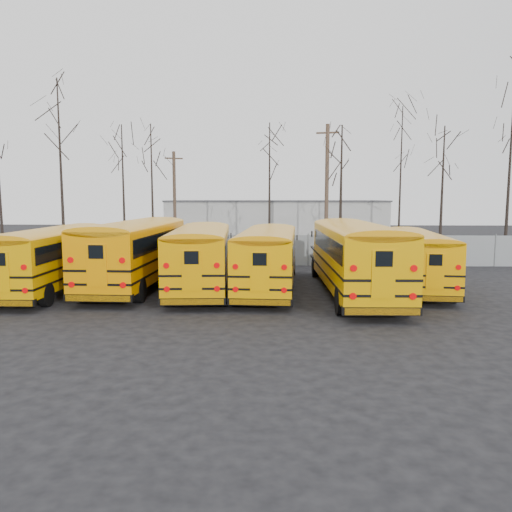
{
  "coord_description": "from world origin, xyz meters",
  "views": [
    {
      "loc": [
        1.73,
        -20.4,
        4.44
      ],
      "look_at": [
        0.89,
        3.65,
        1.6
      ],
      "focal_mm": 35.0,
      "sensor_mm": 36.0,
      "label": 1
    }
  ],
  "objects_px": {
    "bus_e": "(355,252)",
    "utility_pole_left": "(175,202)",
    "bus_f": "(415,255)",
    "bus_b": "(137,247)",
    "utility_pole_right": "(327,187)",
    "bus_c": "(201,252)",
    "bus_d": "(268,254)",
    "bus_a": "(54,254)"
  },
  "relations": [
    {
      "from": "utility_pole_right",
      "to": "bus_c",
      "type": "bearing_deg",
      "value": -102.12
    },
    {
      "from": "bus_e",
      "to": "bus_f",
      "type": "distance_m",
      "value": 3.69
    },
    {
      "from": "bus_a",
      "to": "utility_pole_right",
      "type": "distance_m",
      "value": 23.1
    },
    {
      "from": "utility_pole_left",
      "to": "bus_f",
      "type": "bearing_deg",
      "value": -69.34
    },
    {
      "from": "bus_b",
      "to": "utility_pole_right",
      "type": "relative_size",
      "value": 1.18
    },
    {
      "from": "bus_c",
      "to": "bus_f",
      "type": "height_order",
      "value": "bus_c"
    },
    {
      "from": "bus_a",
      "to": "bus_e",
      "type": "bearing_deg",
      "value": -3.47
    },
    {
      "from": "bus_d",
      "to": "bus_e",
      "type": "xyz_separation_m",
      "value": [
        3.94,
        -1.08,
        0.2
      ]
    },
    {
      "from": "bus_a",
      "to": "bus_d",
      "type": "height_order",
      "value": "bus_a"
    },
    {
      "from": "bus_b",
      "to": "utility_pole_right",
      "type": "xyz_separation_m",
      "value": [
        11.02,
        16.22,
        3.28
      ]
    },
    {
      "from": "bus_f",
      "to": "utility_pole_right",
      "type": "distance_m",
      "value": 16.88
    },
    {
      "from": "bus_a",
      "to": "utility_pole_left",
      "type": "relative_size",
      "value": 1.38
    },
    {
      "from": "bus_c",
      "to": "utility_pole_right",
      "type": "xyz_separation_m",
      "value": [
        7.73,
        16.97,
        3.42
      ]
    },
    {
      "from": "bus_b",
      "to": "bus_f",
      "type": "height_order",
      "value": "bus_b"
    },
    {
      "from": "bus_e",
      "to": "utility_pole_left",
      "type": "bearing_deg",
      "value": 123.49
    },
    {
      "from": "bus_a",
      "to": "utility_pole_right",
      "type": "height_order",
      "value": "utility_pole_right"
    },
    {
      "from": "bus_b",
      "to": "utility_pole_left",
      "type": "distance_m",
      "value": 14.82
    },
    {
      "from": "bus_b",
      "to": "utility_pole_left",
      "type": "xyz_separation_m",
      "value": [
        -1.0,
        14.64,
        2.13
      ]
    },
    {
      "from": "bus_d",
      "to": "bus_e",
      "type": "distance_m",
      "value": 4.09
    },
    {
      "from": "bus_c",
      "to": "bus_e",
      "type": "height_order",
      "value": "bus_e"
    },
    {
      "from": "bus_d",
      "to": "utility_pole_left",
      "type": "xyz_separation_m",
      "value": [
        -7.49,
        15.45,
        2.32
      ]
    },
    {
      "from": "bus_a",
      "to": "bus_f",
      "type": "bearing_deg",
      "value": 3.0
    },
    {
      "from": "bus_a",
      "to": "bus_d",
      "type": "distance_m",
      "value": 10.15
    },
    {
      "from": "utility_pole_left",
      "to": "utility_pole_right",
      "type": "bearing_deg",
      "value": -16.69
    },
    {
      "from": "bus_b",
      "to": "utility_pole_right",
      "type": "height_order",
      "value": "utility_pole_right"
    },
    {
      "from": "bus_d",
      "to": "utility_pole_left",
      "type": "relative_size",
      "value": 1.38
    },
    {
      "from": "bus_b",
      "to": "bus_f",
      "type": "xyz_separation_m",
      "value": [
        13.64,
        -0.07,
        -0.3
      ]
    },
    {
      "from": "bus_b",
      "to": "bus_c",
      "type": "xyz_separation_m",
      "value": [
        3.29,
        -0.75,
        -0.14
      ]
    },
    {
      "from": "bus_d",
      "to": "utility_pole_left",
      "type": "distance_m",
      "value": 17.33
    },
    {
      "from": "bus_b",
      "to": "bus_d",
      "type": "relative_size",
      "value": 1.1
    },
    {
      "from": "bus_b",
      "to": "bus_f",
      "type": "relative_size",
      "value": 1.17
    },
    {
      "from": "bus_e",
      "to": "utility_pole_left",
      "type": "distance_m",
      "value": 20.21
    },
    {
      "from": "bus_e",
      "to": "bus_b",
      "type": "bearing_deg",
      "value": 168.55
    },
    {
      "from": "bus_a",
      "to": "bus_e",
      "type": "relative_size",
      "value": 0.91
    },
    {
      "from": "bus_c",
      "to": "utility_pole_left",
      "type": "relative_size",
      "value": 1.42
    },
    {
      "from": "bus_e",
      "to": "bus_a",
      "type": "bearing_deg",
      "value": 176.4
    },
    {
      "from": "bus_f",
      "to": "utility_pole_right",
      "type": "relative_size",
      "value": 1.02
    },
    {
      "from": "bus_b",
      "to": "bus_d",
      "type": "height_order",
      "value": "bus_b"
    },
    {
      "from": "bus_f",
      "to": "bus_b",
      "type": "bearing_deg",
      "value": -174.39
    },
    {
      "from": "utility_pole_left",
      "to": "bus_b",
      "type": "bearing_deg",
      "value": -110.31
    },
    {
      "from": "utility_pole_right",
      "to": "bus_d",
      "type": "bearing_deg",
      "value": -92.5
    },
    {
      "from": "bus_c",
      "to": "bus_f",
      "type": "distance_m",
      "value": 10.37
    }
  ]
}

